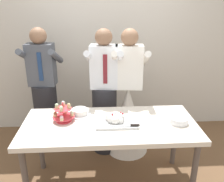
{
  "coord_description": "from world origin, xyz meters",
  "views": [
    {
      "loc": [
        -0.1,
        -2.19,
        1.98
      ],
      "look_at": [
        0.03,
        0.15,
        1.07
      ],
      "focal_mm": 38.44,
      "sensor_mm": 36.0,
      "label": 1
    }
  ],
  "objects_px": {
    "plate_stack": "(179,120)",
    "person_groom": "(104,100)",
    "round_cake": "(80,112)",
    "cupcake_stand": "(63,113)",
    "main_cake_tray": "(116,119)",
    "person_guest": "(45,97)",
    "dessert_table": "(110,130)",
    "person_bride": "(128,111)"
  },
  "relations": [
    {
      "from": "cupcake_stand",
      "to": "main_cake_tray",
      "type": "distance_m",
      "value": 0.55
    },
    {
      "from": "dessert_table",
      "to": "cupcake_stand",
      "type": "height_order",
      "value": "cupcake_stand"
    },
    {
      "from": "cupcake_stand",
      "to": "main_cake_tray",
      "type": "bearing_deg",
      "value": -8.6
    },
    {
      "from": "plate_stack",
      "to": "round_cake",
      "type": "relative_size",
      "value": 0.8
    },
    {
      "from": "cupcake_stand",
      "to": "round_cake",
      "type": "xyz_separation_m",
      "value": [
        0.16,
        0.13,
        -0.05
      ]
    },
    {
      "from": "plate_stack",
      "to": "person_bride",
      "type": "height_order",
      "value": "person_bride"
    },
    {
      "from": "cupcake_stand",
      "to": "person_groom",
      "type": "relative_size",
      "value": 0.14
    },
    {
      "from": "plate_stack",
      "to": "cupcake_stand",
      "type": "bearing_deg",
      "value": 173.91
    },
    {
      "from": "person_guest",
      "to": "dessert_table",
      "type": "bearing_deg",
      "value": -45.24
    },
    {
      "from": "dessert_table",
      "to": "person_groom",
      "type": "relative_size",
      "value": 1.08
    },
    {
      "from": "person_groom",
      "to": "person_guest",
      "type": "bearing_deg",
      "value": 168.96
    },
    {
      "from": "person_guest",
      "to": "main_cake_tray",
      "type": "bearing_deg",
      "value": -42.97
    },
    {
      "from": "plate_stack",
      "to": "person_groom",
      "type": "bearing_deg",
      "value": 135.92
    },
    {
      "from": "main_cake_tray",
      "to": "person_groom",
      "type": "relative_size",
      "value": 0.26
    },
    {
      "from": "dessert_table",
      "to": "person_bride",
      "type": "relative_size",
      "value": 1.08
    },
    {
      "from": "plate_stack",
      "to": "person_guest",
      "type": "relative_size",
      "value": 0.12
    },
    {
      "from": "cupcake_stand",
      "to": "plate_stack",
      "type": "bearing_deg",
      "value": -6.09
    },
    {
      "from": "person_bride",
      "to": "dessert_table",
      "type": "bearing_deg",
      "value": -112.39
    },
    {
      "from": "plate_stack",
      "to": "person_bride",
      "type": "bearing_deg",
      "value": 122.16
    },
    {
      "from": "round_cake",
      "to": "person_groom",
      "type": "relative_size",
      "value": 0.14
    },
    {
      "from": "main_cake_tray",
      "to": "person_bride",
      "type": "height_order",
      "value": "person_bride"
    },
    {
      "from": "cupcake_stand",
      "to": "plate_stack",
      "type": "height_order",
      "value": "cupcake_stand"
    },
    {
      "from": "plate_stack",
      "to": "round_cake",
      "type": "distance_m",
      "value": 1.07
    },
    {
      "from": "cupcake_stand",
      "to": "round_cake",
      "type": "relative_size",
      "value": 0.96
    },
    {
      "from": "person_groom",
      "to": "person_bride",
      "type": "height_order",
      "value": "same"
    },
    {
      "from": "round_cake",
      "to": "person_guest",
      "type": "bearing_deg",
      "value": 129.5
    },
    {
      "from": "plate_stack",
      "to": "person_groom",
      "type": "xyz_separation_m",
      "value": [
        -0.75,
        0.72,
        -0.06
      ]
    },
    {
      "from": "cupcake_stand",
      "to": "person_guest",
      "type": "distance_m",
      "value": 0.84
    },
    {
      "from": "dessert_table",
      "to": "cupcake_stand",
      "type": "xyz_separation_m",
      "value": [
        -0.48,
        0.09,
        0.16
      ]
    },
    {
      "from": "plate_stack",
      "to": "person_groom",
      "type": "distance_m",
      "value": 1.04
    },
    {
      "from": "round_cake",
      "to": "person_guest",
      "type": "relative_size",
      "value": 0.14
    },
    {
      "from": "dessert_table",
      "to": "round_cake",
      "type": "bearing_deg",
      "value": 145.78
    },
    {
      "from": "main_cake_tray",
      "to": "plate_stack",
      "type": "xyz_separation_m",
      "value": [
        0.65,
        -0.05,
        -0.01
      ]
    },
    {
      "from": "main_cake_tray",
      "to": "person_groom",
      "type": "height_order",
      "value": "person_groom"
    },
    {
      "from": "round_cake",
      "to": "person_groom",
      "type": "distance_m",
      "value": 0.55
    },
    {
      "from": "person_bride",
      "to": "person_groom",
      "type": "bearing_deg",
      "value": 175.61
    },
    {
      "from": "cupcake_stand",
      "to": "main_cake_tray",
      "type": "xyz_separation_m",
      "value": [
        0.54,
        -0.08,
        -0.04
      ]
    },
    {
      "from": "plate_stack",
      "to": "person_guest",
      "type": "xyz_separation_m",
      "value": [
        -1.55,
        0.88,
        -0.06
      ]
    },
    {
      "from": "person_bride",
      "to": "plate_stack",
      "type": "bearing_deg",
      "value": -57.84
    },
    {
      "from": "plate_stack",
      "to": "round_cake",
      "type": "xyz_separation_m",
      "value": [
        -1.03,
        0.26,
        -0.0
      ]
    },
    {
      "from": "plate_stack",
      "to": "person_guest",
      "type": "height_order",
      "value": "person_guest"
    },
    {
      "from": "person_guest",
      "to": "person_groom",
      "type": "bearing_deg",
      "value": -11.04
    }
  ]
}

